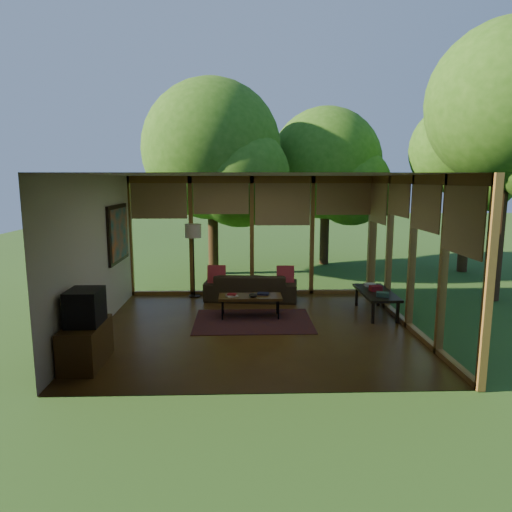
{
  "coord_description": "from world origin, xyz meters",
  "views": [
    {
      "loc": [
        -0.25,
        -7.78,
        2.62
      ],
      "look_at": [
        0.03,
        0.7,
        1.19
      ],
      "focal_mm": 32.0,
      "sensor_mm": 36.0,
      "label": 1
    }
  ],
  "objects_px": {
    "coffee_table": "(250,297)",
    "television": "(85,307)",
    "sofa": "(251,287)",
    "media_cabinet": "(86,344)",
    "side_console": "(376,294)",
    "floor_lamp": "(193,235)"
  },
  "relations": [
    {
      "from": "coffee_table",
      "to": "side_console",
      "type": "height_order",
      "value": "side_console"
    },
    {
      "from": "media_cabinet",
      "to": "television",
      "type": "distance_m",
      "value": 0.55
    },
    {
      "from": "sofa",
      "to": "media_cabinet",
      "type": "bearing_deg",
      "value": 61.75
    },
    {
      "from": "sofa",
      "to": "floor_lamp",
      "type": "relative_size",
      "value": 1.22
    },
    {
      "from": "media_cabinet",
      "to": "floor_lamp",
      "type": "distance_m",
      "value": 4.12
    },
    {
      "from": "television",
      "to": "coffee_table",
      "type": "xyz_separation_m",
      "value": [
        2.37,
        2.19,
        -0.46
      ]
    },
    {
      "from": "sofa",
      "to": "coffee_table",
      "type": "xyz_separation_m",
      "value": [
        -0.04,
        -1.32,
        0.1
      ]
    },
    {
      "from": "media_cabinet",
      "to": "floor_lamp",
      "type": "height_order",
      "value": "floor_lamp"
    },
    {
      "from": "sofa",
      "to": "side_console",
      "type": "distance_m",
      "value": 2.7
    },
    {
      "from": "television",
      "to": "sofa",
      "type": "bearing_deg",
      "value": 55.4
    },
    {
      "from": "coffee_table",
      "to": "floor_lamp",
      "type": "bearing_deg",
      "value": 127.54
    },
    {
      "from": "coffee_table",
      "to": "side_console",
      "type": "distance_m",
      "value": 2.48
    },
    {
      "from": "sofa",
      "to": "media_cabinet",
      "type": "distance_m",
      "value": 4.27
    },
    {
      "from": "coffee_table",
      "to": "side_console",
      "type": "bearing_deg",
      "value": 3.26
    },
    {
      "from": "coffee_table",
      "to": "television",
      "type": "bearing_deg",
      "value": -137.32
    },
    {
      "from": "media_cabinet",
      "to": "coffee_table",
      "type": "bearing_deg",
      "value": 42.44
    },
    {
      "from": "media_cabinet",
      "to": "coffee_table",
      "type": "xyz_separation_m",
      "value": [
        2.39,
        2.19,
        0.09
      ]
    },
    {
      "from": "sofa",
      "to": "coffee_table",
      "type": "bearing_deg",
      "value": 94.66
    },
    {
      "from": "side_console",
      "to": "sofa",
      "type": "bearing_deg",
      "value": 154.24
    },
    {
      "from": "television",
      "to": "coffee_table",
      "type": "relative_size",
      "value": 0.46
    },
    {
      "from": "sofa",
      "to": "television",
      "type": "distance_m",
      "value": 4.29
    },
    {
      "from": "side_console",
      "to": "media_cabinet",
      "type": "bearing_deg",
      "value": -154.44
    }
  ]
}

